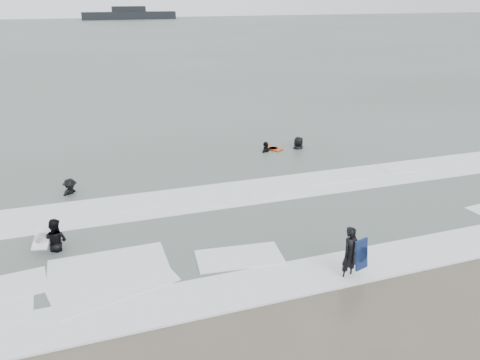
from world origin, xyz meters
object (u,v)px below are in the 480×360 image
object	(u,v)px
surfer_breaker	(71,195)
vessel_horizon	(129,15)
surfer_wading	(57,250)
surfer_right_far	(298,149)
surfer_right_near	(266,152)
surfer_centre	(348,278)

from	to	relation	value
surfer_breaker	vessel_horizon	size ratio (longest dim) A/B	0.06
surfer_wading	surfer_right_far	distance (m)	14.42
surfer_right_near	surfer_right_far	bearing A→B (deg)	140.30
surfer_centre	surfer_right_far	bearing A→B (deg)	55.53
surfer_breaker	vessel_horizon	xyz separation A→B (m)	(16.43, 140.76, 1.47)
surfer_centre	surfer_wading	distance (m)	9.63
surfer_right_far	surfer_centre	bearing A→B (deg)	53.94
surfer_wading	surfer_breaker	xyz separation A→B (m)	(0.40, 4.71, 0.00)
surfer_wading	surfer_right_far	world-z (taller)	surfer_right_far
surfer_centre	surfer_right_near	distance (m)	12.20
vessel_horizon	surfer_right_far	bearing A→B (deg)	-91.87
surfer_centre	surfer_right_near	size ratio (longest dim) A/B	0.98
surfer_centre	vessel_horizon	distance (m)	150.20
surfer_centre	surfer_right_far	distance (m)	12.56
surfer_breaker	surfer_right_near	world-z (taller)	surfer_right_near
vessel_horizon	surfer_wading	bearing A→B (deg)	-96.60
surfer_right_near	vessel_horizon	distance (m)	138.07
surfer_wading	vessel_horizon	bearing A→B (deg)	-66.93
surfer_centre	surfer_wading	xyz separation A→B (m)	(-8.51, 4.49, 0.00)
vessel_horizon	surfer_right_near	bearing A→B (deg)	-92.65
surfer_right_near	surfer_breaker	bearing A→B (deg)	-21.44
surfer_centre	surfer_breaker	world-z (taller)	surfer_centre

